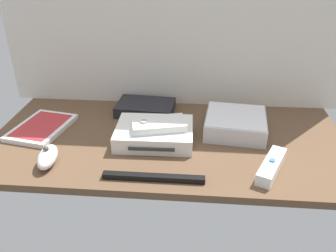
# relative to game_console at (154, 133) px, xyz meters

# --- Properties ---
(ground_plane) EXTENTS (1.00, 0.48, 0.02)m
(ground_plane) POSITION_rel_game_console_xyz_m (0.04, 0.01, -0.03)
(ground_plane) COLOR brown
(ground_plane) RESTS_ON ground
(back_wall) EXTENTS (1.10, 0.01, 0.64)m
(back_wall) POSITION_rel_game_console_xyz_m (0.04, 0.26, 0.30)
(back_wall) COLOR silver
(back_wall) RESTS_ON ground
(game_console) EXTENTS (0.21, 0.17, 0.04)m
(game_console) POSITION_rel_game_console_xyz_m (0.00, 0.00, 0.00)
(game_console) COLOR white
(game_console) RESTS_ON ground_plane
(mini_computer) EXTENTS (0.19, 0.19, 0.05)m
(mini_computer) POSITION_rel_game_console_xyz_m (0.23, 0.07, 0.00)
(mini_computer) COLOR silver
(mini_computer) RESTS_ON ground_plane
(game_case) EXTENTS (0.17, 0.21, 0.02)m
(game_case) POSITION_rel_game_console_xyz_m (-0.34, 0.03, -0.01)
(game_case) COLOR white
(game_case) RESTS_ON ground_plane
(network_router) EXTENTS (0.19, 0.13, 0.03)m
(network_router) POSITION_rel_game_console_xyz_m (-0.05, 0.17, -0.00)
(network_router) COLOR black
(network_router) RESTS_ON ground_plane
(remote_wand) EXTENTS (0.10, 0.15, 0.03)m
(remote_wand) POSITION_rel_game_console_xyz_m (0.30, -0.12, -0.01)
(remote_wand) COLOR white
(remote_wand) RESTS_ON ground_plane
(remote_nunchuk) EXTENTS (0.06, 0.10, 0.05)m
(remote_nunchuk) POSITION_rel_game_console_xyz_m (-0.25, -0.14, -0.00)
(remote_nunchuk) COLOR white
(remote_nunchuk) RESTS_ON ground_plane
(remote_classic_pad) EXTENTS (0.16, 0.11, 0.02)m
(remote_classic_pad) POSITION_rel_game_console_xyz_m (0.01, -0.01, 0.03)
(remote_classic_pad) COLOR white
(remote_classic_pad) RESTS_ON game_console
(sensor_bar) EXTENTS (0.24, 0.02, 0.01)m
(sensor_bar) POSITION_rel_game_console_xyz_m (0.02, -0.18, -0.01)
(sensor_bar) COLOR black
(sensor_bar) RESTS_ON ground_plane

